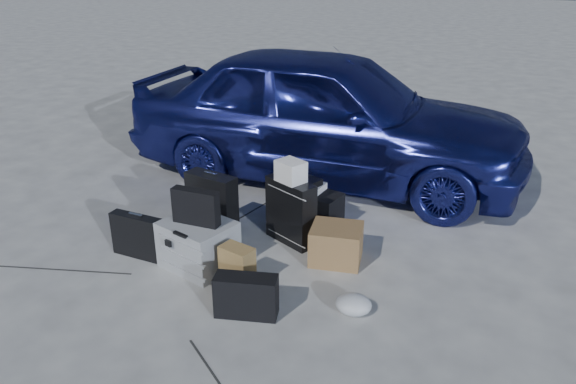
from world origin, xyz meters
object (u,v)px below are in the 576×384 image
object	(u,v)px
car	(326,114)
suitcase_left	(212,207)
suitcase_right	(291,212)
pelican_case	(198,244)
cardboard_box	(336,244)
duffel_bag	(305,207)
briefcase	(138,236)

from	to	relation	value
car	suitcase_left	world-z (taller)	car
car	suitcase_left	xyz separation A→B (m)	(-0.39, -1.83, -0.43)
suitcase_right	pelican_case	bearing A→B (deg)	-102.00
suitcase_right	cardboard_box	size ratio (longest dim) A/B	1.40
suitcase_left	duffel_bag	size ratio (longest dim) A/B	0.89
briefcase	duffel_bag	world-z (taller)	briefcase
pelican_case	briefcase	world-z (taller)	pelican_case
suitcase_right	cardboard_box	distance (m)	0.53
suitcase_right	briefcase	bearing A→B (deg)	-119.74
car	cardboard_box	distance (m)	2.00
suitcase_left	duffel_bag	distance (m)	0.90
pelican_case	suitcase_right	distance (m)	0.88
car	duffel_bag	size ratio (longest dim) A/B	6.27
car	pelican_case	xyz separation A→B (m)	(-0.24, -2.30, -0.54)
car	suitcase_right	world-z (taller)	car
car	suitcase_right	size ratio (longest dim) A/B	7.45
pelican_case	cardboard_box	bearing A→B (deg)	42.35
pelican_case	duffel_bag	size ratio (longest dim) A/B	0.79
suitcase_left	car	bearing A→B (deg)	87.47
car	pelican_case	bearing A→B (deg)	171.13
cardboard_box	briefcase	bearing A→B (deg)	-158.24
briefcase	duffel_bag	bearing A→B (deg)	48.45
duffel_bag	pelican_case	bearing A→B (deg)	-104.26
suitcase_left	suitcase_right	distance (m)	0.70
briefcase	suitcase_right	bearing A→B (deg)	36.81
suitcase_left	cardboard_box	world-z (taller)	suitcase_left
briefcase	cardboard_box	distance (m)	1.68
briefcase	suitcase_left	size ratio (longest dim) A/B	0.79
briefcase	duffel_bag	size ratio (longest dim) A/B	0.70
pelican_case	briefcase	bearing A→B (deg)	-158.45
car	duffel_bag	distance (m)	1.37
car	duffel_bag	bearing A→B (deg)	-170.92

